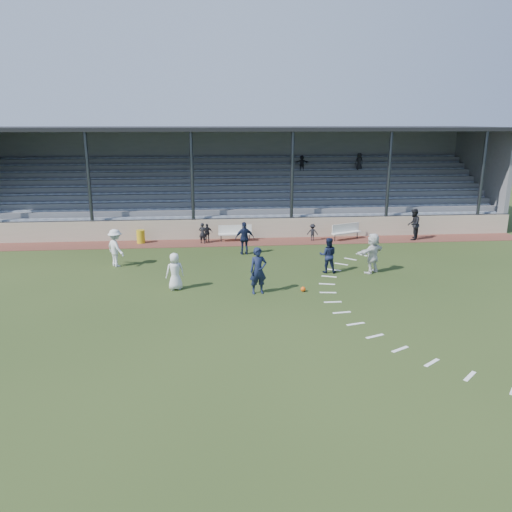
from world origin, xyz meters
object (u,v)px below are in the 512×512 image
at_px(bench_left, 235,232).
at_px(football, 303,289).
at_px(official, 413,224).
at_px(trash_bin, 141,237).
at_px(player_navy_lead, 258,271).
at_px(player_white_lead, 175,271).
at_px(bench_right, 346,230).

xyz_separation_m(bench_left, football, (2.42, -9.47, -0.48)).
bearing_deg(official, trash_bin, -59.81).
bearing_deg(player_navy_lead, bench_left, 83.46).
height_order(bench_left, player_white_lead, player_white_lead).
bearing_deg(official, football, -11.15).
relative_size(football, player_navy_lead, 0.11).
bearing_deg(official, player_white_lead, -27.39).
relative_size(player_navy_lead, official, 1.04).
height_order(bench_left, player_navy_lead, player_navy_lead).
relative_size(football, official, 0.11).
bearing_deg(player_navy_lead, football, -8.25).
distance_m(bench_left, trash_bin, 5.57).
distance_m(bench_left, football, 9.78).
relative_size(bench_right, player_white_lead, 1.25).
xyz_separation_m(football, player_white_lead, (-5.39, 0.77, 0.70)).
relative_size(player_white_lead, official, 0.85).
height_order(bench_right, official, official).
xyz_separation_m(bench_left, official, (10.75, -0.61, 0.38)).
relative_size(trash_bin, official, 0.41).
relative_size(bench_right, trash_bin, 2.58).
xyz_separation_m(trash_bin, football, (7.98, -9.40, -0.30)).
relative_size(trash_bin, player_navy_lead, 0.39).
height_order(player_white_lead, player_navy_lead, player_navy_lead).
bearing_deg(player_navy_lead, bench_right, 46.75).
xyz_separation_m(bench_right, official, (4.02, -0.43, 0.38)).
height_order(football, player_navy_lead, player_navy_lead).
height_order(bench_right, player_navy_lead, player_navy_lead).
relative_size(trash_bin, player_white_lead, 0.48).
height_order(player_white_lead, official, official).
bearing_deg(bench_right, player_white_lead, -161.79).
height_order(trash_bin, football, trash_bin).
distance_m(trash_bin, player_white_lead, 9.02).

